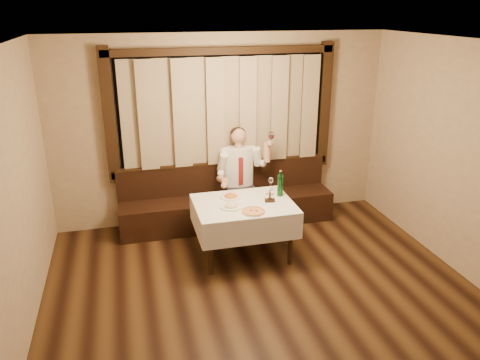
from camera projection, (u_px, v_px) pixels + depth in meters
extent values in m
cube|color=black|center=(286.00, 336.00, 4.75)|extent=(5.00, 6.00, 0.01)
cube|color=silver|center=(298.00, 51.00, 3.76)|extent=(5.00, 6.00, 0.01)
cube|color=tan|center=(222.00, 130.00, 6.97)|extent=(5.00, 0.01, 2.80)
cube|color=black|center=(222.00, 110.00, 6.85)|extent=(3.00, 0.02, 1.60)
cube|color=orange|center=(175.00, 133.00, 6.78)|extent=(0.50, 0.01, 0.40)
cube|color=black|center=(223.00, 166.00, 7.11)|extent=(3.30, 0.12, 0.10)
cube|color=black|center=(222.00, 51.00, 6.52)|extent=(3.30, 0.12, 0.10)
cube|color=black|center=(109.00, 117.00, 6.44)|extent=(0.16, 0.12, 1.90)
cube|color=black|center=(324.00, 105.00, 7.18)|extent=(0.16, 0.12, 1.90)
cube|color=#988061|center=(223.00, 112.00, 6.76)|extent=(2.90, 0.08, 1.55)
cube|color=black|center=(227.00, 210.00, 7.10)|extent=(3.20, 0.60, 0.45)
cube|color=black|center=(224.00, 177.00, 7.16)|extent=(3.20, 0.12, 0.45)
cube|color=black|center=(223.00, 162.00, 7.07)|extent=(3.20, 0.14, 0.04)
cylinder|color=black|center=(210.00, 249.00, 5.71)|extent=(0.06, 0.06, 0.71)
cylinder|color=black|center=(291.00, 239.00, 5.95)|extent=(0.06, 0.06, 0.71)
cylinder|color=black|center=(200.00, 223.00, 6.38)|extent=(0.06, 0.06, 0.71)
cylinder|color=black|center=(273.00, 215.00, 6.62)|extent=(0.06, 0.06, 0.71)
cube|color=black|center=(244.00, 205.00, 6.03)|extent=(1.20, 0.90, 0.04)
cube|color=white|center=(244.00, 203.00, 6.02)|extent=(1.26, 0.96, 0.01)
cube|color=white|center=(254.00, 232.00, 5.65)|extent=(1.26, 0.01, 0.35)
cube|color=white|center=(235.00, 201.00, 6.52)|extent=(1.26, 0.01, 0.35)
cube|color=white|center=(196.00, 221.00, 5.94)|extent=(0.01, 0.96, 0.35)
cube|color=white|center=(289.00, 211.00, 6.23)|extent=(0.01, 0.96, 0.35)
cylinder|color=white|center=(253.00, 212.00, 5.75)|extent=(0.30, 0.30, 0.01)
cylinder|color=#C1391C|center=(253.00, 211.00, 5.74)|extent=(0.27, 0.27, 0.01)
torus|color=tan|center=(253.00, 211.00, 5.74)|extent=(0.29, 0.29, 0.02)
sphere|color=black|center=(251.00, 210.00, 5.75)|extent=(0.02, 0.02, 0.02)
sphere|color=black|center=(256.00, 211.00, 5.74)|extent=(0.02, 0.02, 0.02)
cylinder|color=white|center=(231.00, 197.00, 6.19)|extent=(0.28, 0.28, 0.02)
ellipsoid|color=#BB591E|center=(231.00, 194.00, 6.17)|extent=(0.17, 0.17, 0.08)
cylinder|color=white|center=(231.00, 207.00, 5.89)|extent=(0.29, 0.29, 0.02)
ellipsoid|color=beige|center=(231.00, 203.00, 5.87)|extent=(0.18, 0.18, 0.08)
cylinder|color=#114F1D|center=(280.00, 186.00, 6.20)|extent=(0.08, 0.08, 0.29)
cylinder|color=#114F1D|center=(281.00, 174.00, 6.14)|extent=(0.03, 0.03, 0.07)
cylinder|color=silver|center=(281.00, 171.00, 6.13)|extent=(0.04, 0.04, 0.01)
cylinder|color=white|center=(271.00, 190.00, 6.43)|extent=(0.06, 0.06, 0.01)
cylinder|color=white|center=(271.00, 186.00, 6.42)|extent=(0.01, 0.01, 0.10)
ellipsoid|color=white|center=(271.00, 180.00, 6.38)|extent=(0.07, 0.07, 0.09)
cube|color=black|center=(270.00, 200.00, 6.05)|extent=(0.13, 0.08, 0.04)
cube|color=black|center=(270.00, 195.00, 6.03)|extent=(0.03, 0.06, 0.09)
cylinder|color=white|center=(267.00, 197.00, 6.03)|extent=(0.03, 0.03, 0.07)
cylinder|color=silver|center=(267.00, 194.00, 6.02)|extent=(0.04, 0.04, 0.01)
cylinder|color=white|center=(273.00, 197.00, 6.04)|extent=(0.03, 0.03, 0.07)
cylinder|color=silver|center=(273.00, 194.00, 6.02)|extent=(0.04, 0.04, 0.01)
cube|color=black|center=(241.00, 193.00, 6.91)|extent=(0.42, 0.48, 0.17)
cube|color=black|center=(237.00, 220.00, 6.78)|extent=(0.12, 0.13, 0.45)
cube|color=black|center=(253.00, 218.00, 6.84)|extent=(0.12, 0.13, 0.45)
ellipsoid|color=white|center=(238.00, 166.00, 6.93)|extent=(0.45, 0.28, 0.57)
cube|color=maroon|center=(241.00, 171.00, 6.81)|extent=(0.07, 0.01, 0.42)
cylinder|color=tan|center=(238.00, 145.00, 6.81)|extent=(0.11, 0.11, 0.08)
sphere|color=tan|center=(238.00, 136.00, 6.76)|extent=(0.22, 0.22, 0.22)
ellipsoid|color=black|center=(238.00, 133.00, 6.78)|extent=(0.23, 0.23, 0.17)
sphere|color=white|center=(224.00, 152.00, 6.80)|extent=(0.14, 0.14, 0.14)
sphere|color=white|center=(252.00, 150.00, 6.90)|extent=(0.14, 0.14, 0.14)
sphere|color=tan|center=(224.00, 186.00, 6.50)|extent=(0.09, 0.09, 0.09)
sphere|color=tan|center=(270.00, 143.00, 6.73)|extent=(0.10, 0.10, 0.10)
cylinder|color=white|center=(271.00, 141.00, 6.69)|extent=(0.01, 0.01, 0.12)
ellipsoid|color=white|center=(271.00, 135.00, 6.66)|extent=(0.09, 0.09, 0.11)
ellipsoid|color=#4C070F|center=(271.00, 136.00, 6.66)|extent=(0.07, 0.07, 0.06)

